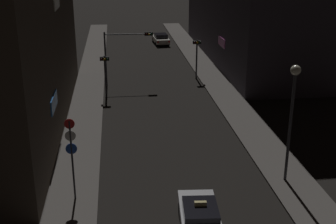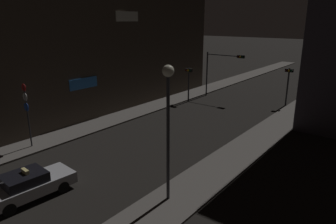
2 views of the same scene
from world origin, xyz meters
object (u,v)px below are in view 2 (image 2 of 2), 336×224
at_px(far_car, 312,74).
at_px(sign_pole_left, 27,110).
at_px(taxi, 28,185).
at_px(street_lamp_near_block, 168,106).
at_px(traffic_light_left_kerb, 189,78).
at_px(traffic_light_right_kerb, 288,79).
at_px(traffic_light_overhead, 221,65).

xyz_separation_m(far_car, sign_pole_left, (-8.61, -40.02, 2.09)).
bearing_deg(taxi, street_lamp_near_block, 36.13).
bearing_deg(sign_pole_left, traffic_light_left_kerb, 85.25).
xyz_separation_m(taxi, traffic_light_left_kerb, (-4.57, 20.89, 1.94)).
bearing_deg(sign_pole_left, taxi, -30.04).
bearing_deg(far_car, traffic_light_right_kerb, -84.11).
height_order(traffic_light_overhead, traffic_light_left_kerb, traffic_light_overhead).
distance_m(taxi, far_car, 43.58).
height_order(sign_pole_left, street_lamp_near_block, street_lamp_near_block).
height_order(traffic_light_right_kerb, sign_pole_left, sign_pole_left).
relative_size(far_car, traffic_light_overhead, 0.89).
xyz_separation_m(taxi, sign_pole_left, (-6.02, 3.48, 2.09)).
distance_m(far_car, street_lamp_near_block, 39.69).
xyz_separation_m(traffic_light_right_kerb, sign_pole_left, (-10.43, -22.39, 0.00)).
relative_size(far_car, street_lamp_near_block, 0.68).
height_order(far_car, street_lamp_near_block, street_lamp_near_block).
distance_m(traffic_light_right_kerb, street_lamp_near_block, 21.84).
bearing_deg(traffic_light_left_kerb, street_lamp_near_block, -58.45).
height_order(taxi, sign_pole_left, sign_pole_left).
bearing_deg(street_lamp_near_block, traffic_light_overhead, 112.47).
distance_m(traffic_light_overhead, traffic_light_left_kerb, 4.30).
xyz_separation_m(traffic_light_overhead, sign_pole_left, (-3.25, -21.17, -0.92)).
bearing_deg(street_lamp_near_block, traffic_light_right_kerb, 93.40).
bearing_deg(far_car, traffic_light_overhead, -105.90).
distance_m(traffic_light_left_kerb, sign_pole_left, 17.47).
relative_size(traffic_light_left_kerb, street_lamp_near_block, 0.56).
xyz_separation_m(traffic_light_overhead, traffic_light_left_kerb, (-1.80, -3.76, -1.07)).
bearing_deg(traffic_light_left_kerb, far_car, 72.42).
height_order(far_car, sign_pole_left, sign_pole_left).
bearing_deg(street_lamp_near_block, traffic_light_left_kerb, 121.55).
height_order(far_car, traffic_light_overhead, traffic_light_overhead).
bearing_deg(taxi, sign_pole_left, 149.96).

